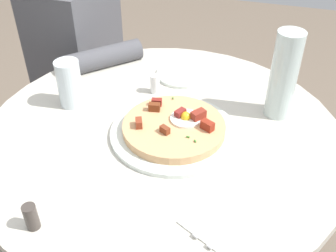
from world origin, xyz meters
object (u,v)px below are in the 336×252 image
at_px(breakfast_pizza, 175,126).
at_px(fork, 223,211).
at_px(water_bottle, 284,75).
at_px(pepper_shaker, 31,217).
at_px(salt_shaker, 155,84).
at_px(knife, 237,220).
at_px(water_glass, 69,84).
at_px(person_seated, 84,84).
at_px(bread_plate, 183,74).
at_px(pizza_plate, 174,132).
at_px(dining_table, 163,176).

distance_m(breakfast_pizza, fork, 0.28).
bearing_deg(water_bottle, pepper_shaker, 141.21).
bearing_deg(fork, breakfast_pizza, -116.24).
height_order(breakfast_pizza, fork, breakfast_pizza).
xyz_separation_m(breakfast_pizza, salt_shaker, (0.18, 0.11, 0.00)).
xyz_separation_m(breakfast_pizza, knife, (-0.24, -0.20, -0.02)).
relative_size(knife, water_glass, 1.33).
relative_size(person_seated, bread_plate, 6.65).
height_order(pizza_plate, breakfast_pizza, breakfast_pizza).
xyz_separation_m(knife, water_glass, (0.29, 0.52, 0.06)).
xyz_separation_m(person_seated, breakfast_pizza, (-0.47, -0.52, 0.24)).
relative_size(person_seated, breakfast_pizza, 4.28).
bearing_deg(water_bottle, fork, 168.97).
relative_size(person_seated, fork, 6.31).
height_order(person_seated, water_glass, person_seated).
height_order(person_seated, breakfast_pizza, person_seated).
relative_size(pizza_plate, bread_plate, 1.94).
relative_size(breakfast_pizza, water_glass, 1.96).
bearing_deg(water_glass, bread_plate, -46.77).
bearing_deg(pizza_plate, person_seated, 47.73).
bearing_deg(person_seated, dining_table, -133.69).
bearing_deg(water_bottle, salt_shaker, 88.98).
distance_m(pizza_plate, knife, 0.31).
xyz_separation_m(dining_table, water_bottle, (0.16, -0.28, 0.29)).
distance_m(person_seated, water_bottle, 0.90).
xyz_separation_m(pizza_plate, pepper_shaker, (-0.37, 0.19, 0.02)).
bearing_deg(breakfast_pizza, bread_plate, 10.77).
height_order(breakfast_pizza, bread_plate, breakfast_pizza).
xyz_separation_m(person_seated, bread_plate, (-0.18, -0.47, 0.22)).
bearing_deg(knife, water_bottle, -159.34).
distance_m(knife, water_glass, 0.60).
height_order(person_seated, knife, person_seated).
height_order(pizza_plate, bread_plate, pizza_plate).
bearing_deg(knife, person_seated, -107.70).
height_order(water_bottle, salt_shaker, water_bottle).
xyz_separation_m(pizza_plate, bread_plate, (0.30, 0.06, -0.00)).
bearing_deg(salt_shaker, person_seated, 54.35).
distance_m(bread_plate, water_glass, 0.37).
relative_size(person_seated, water_bottle, 4.66).
xyz_separation_m(person_seated, water_bottle, (-0.30, -0.77, 0.34)).
xyz_separation_m(water_bottle, salt_shaker, (0.01, 0.36, -0.09)).
bearing_deg(bread_plate, breakfast_pizza, -169.23).
bearing_deg(knife, fork, -90.00).
height_order(dining_table, bread_plate, bread_plate).
xyz_separation_m(pizza_plate, breakfast_pizza, (0.00, -0.00, 0.02)).
xyz_separation_m(pizza_plate, knife, (-0.24, -0.20, 0.00)).
bearing_deg(breakfast_pizza, fork, -143.15).
xyz_separation_m(knife, water_bottle, (0.41, -0.05, 0.12)).
height_order(knife, pepper_shaker, pepper_shaker).
distance_m(pizza_plate, salt_shaker, 0.21).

